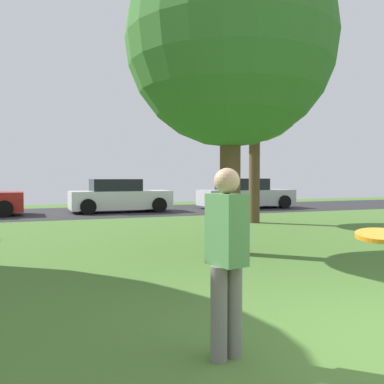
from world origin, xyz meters
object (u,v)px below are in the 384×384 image
object	(u,v)px
person_thrower	(227,255)
frisbee_disc	(380,235)
oak_tree_center	(255,91)
parked_car_white	(119,197)
parked_car_silver	(245,195)
birch_tree_lone	(231,43)

from	to	relation	value
person_thrower	frisbee_disc	size ratio (longest dim) A/B	4.18
oak_tree_center	parked_car_white	world-z (taller)	oak_tree_center
frisbee_disc	parked_car_silver	world-z (taller)	parked_car_silver
oak_tree_center	parked_car_white	xyz separation A→B (m)	(-3.27, 5.95, -3.71)
birch_tree_lone	parked_car_silver	distance (m)	12.93
oak_tree_center	person_thrower	world-z (taller)	oak_tree_center
parked_car_white	person_thrower	bearing A→B (deg)	-98.63
birch_tree_lone	parked_car_white	bearing A→B (deg)	89.71
birch_tree_lone	parked_car_white	world-z (taller)	birch_tree_lone
oak_tree_center	person_thrower	size ratio (longest dim) A/B	3.84
frisbee_disc	parked_car_white	world-z (taller)	parked_car_white
birch_tree_lone	person_thrower	size ratio (longest dim) A/B	3.91
birch_tree_lone	parked_car_white	xyz separation A→B (m)	(0.05, 10.79, -3.49)
person_thrower	parked_car_silver	size ratio (longest dim) A/B	0.35
parked_car_silver	frisbee_disc	bearing A→B (deg)	-116.32
parked_car_silver	parked_car_white	bearing A→B (deg)	179.94
birch_tree_lone	frisbee_disc	size ratio (longest dim) A/B	16.34
birch_tree_lone	oak_tree_center	bearing A→B (deg)	55.50
oak_tree_center	parked_car_silver	distance (m)	7.58
frisbee_disc	oak_tree_center	bearing A→B (deg)	63.54
oak_tree_center	frisbee_disc	bearing A→B (deg)	-116.46
person_thrower	parked_car_white	xyz separation A→B (m)	(2.31, 15.22, -0.21)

